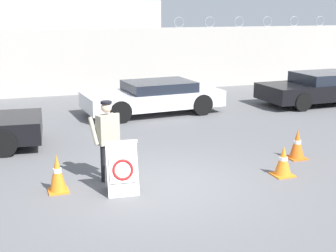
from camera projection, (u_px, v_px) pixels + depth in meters
The scene contains 10 objects.
ground_plane at pixel (164, 184), 9.63m from camera, with size 90.00×90.00×0.00m, color #5B5B5E.
perimeter_wall at pixel (80, 62), 19.53m from camera, with size 36.00×0.30×3.17m.
building_block at pixel (56, 43), 22.49m from camera, with size 8.76×5.71×3.88m.
barricade_sign at pixel (122, 167), 9.08m from camera, with size 0.66×0.70×1.05m.
security_guard at pixel (107, 137), 9.63m from camera, with size 0.66×0.35×1.70m.
traffic_cone_near at pixel (297, 144), 11.21m from camera, with size 0.41×0.41×0.72m.
traffic_cone_mid at pixel (283, 161), 10.06m from camera, with size 0.43×0.43×0.66m.
traffic_cone_far at pixel (57, 173), 9.15m from camera, with size 0.39×0.39×0.77m.
parked_car_rear_sedan at pixel (154, 97), 16.03m from camera, with size 4.82×2.29×1.11m.
parked_car_far_side at pixel (321, 88), 17.69m from camera, with size 4.66×2.11×1.19m.
Camera 1 is at (-2.83, -8.59, 3.50)m, focal length 50.00 mm.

